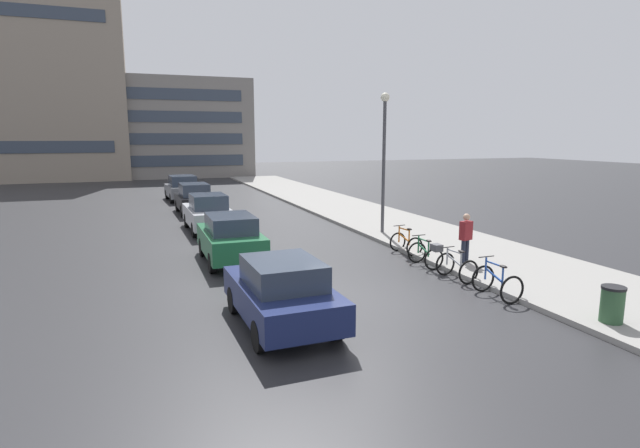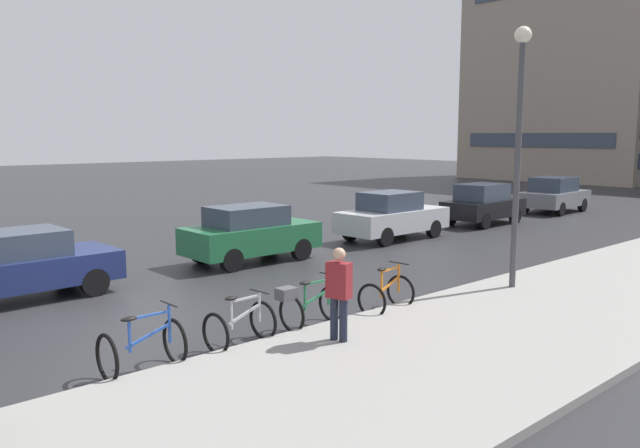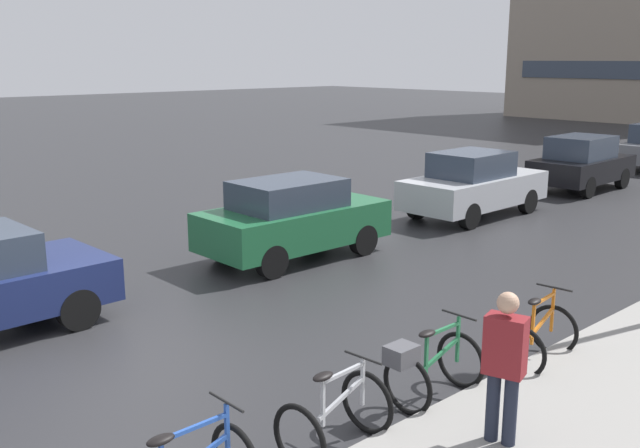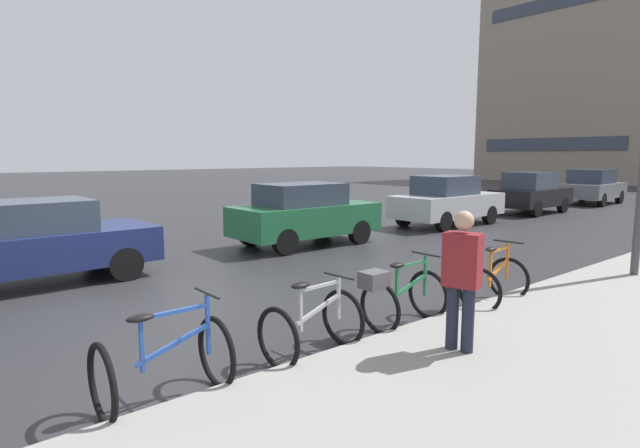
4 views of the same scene
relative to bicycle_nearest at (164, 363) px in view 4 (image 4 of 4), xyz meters
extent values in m
plane|color=#28282B|center=(-3.37, 0.88, -0.41)|extent=(140.00, 140.00, 0.00)
torus|color=black|center=(-0.01, 0.55, -0.04)|extent=(0.75, 0.07, 0.75)
torus|color=black|center=(0.01, -0.56, -0.04)|extent=(0.75, 0.07, 0.75)
cube|color=#234CA8|center=(0.00, -0.20, 0.21)|extent=(0.04, 0.04, 0.49)
cube|color=#234CA8|center=(-0.01, 0.47, 0.27)|extent=(0.04, 0.04, 0.61)
cube|color=#234CA8|center=(0.00, 0.14, 0.48)|extent=(0.04, 0.67, 0.04)
cube|color=#234CA8|center=(0.00, 0.11, 0.16)|extent=(0.04, 0.76, 0.27)
ellipsoid|color=black|center=(0.00, -0.20, 0.49)|extent=(0.14, 0.26, 0.07)
cylinder|color=black|center=(-0.01, 0.47, 0.60)|extent=(0.50, 0.03, 0.03)
torus|color=black|center=(-0.03, 2.31, -0.05)|extent=(0.72, 0.12, 0.72)
torus|color=black|center=(0.05, 1.27, -0.05)|extent=(0.72, 0.12, 0.72)
cube|color=#ADAFB5|center=(0.02, 1.61, 0.20)|extent=(0.04, 0.04, 0.51)
cube|color=#ADAFB5|center=(-0.03, 2.23, 0.21)|extent=(0.04, 0.04, 0.52)
cube|color=#ADAFB5|center=(0.00, 1.92, 0.43)|extent=(0.09, 0.62, 0.04)
cube|color=#ADAFB5|center=(0.00, 1.89, 0.15)|extent=(0.09, 0.71, 0.26)
ellipsoid|color=black|center=(0.02, 1.61, 0.49)|extent=(0.16, 0.27, 0.07)
cylinder|color=black|center=(-0.03, 2.23, 0.49)|extent=(0.50, 0.07, 0.03)
torus|color=black|center=(-0.03, 3.96, -0.05)|extent=(0.71, 0.07, 0.71)
torus|color=black|center=(-0.02, 2.95, -0.05)|extent=(0.71, 0.07, 0.71)
cube|color=#237042|center=(-0.02, 3.28, 0.20)|extent=(0.04, 0.04, 0.50)
cube|color=#237042|center=(-0.03, 3.89, 0.24)|extent=(0.04, 0.04, 0.58)
cube|color=#237042|center=(-0.02, 3.58, 0.45)|extent=(0.04, 0.61, 0.04)
cube|color=#237042|center=(-0.02, 3.56, 0.15)|extent=(0.04, 0.69, 0.25)
ellipsoid|color=black|center=(-0.02, 3.28, 0.48)|extent=(0.14, 0.26, 0.07)
cylinder|color=black|center=(-0.03, 3.89, 0.55)|extent=(0.50, 0.03, 0.03)
cube|color=#4C4C51|center=(-0.02, 2.83, 0.35)|extent=(0.28, 0.34, 0.22)
torus|color=black|center=(0.21, 5.73, -0.06)|extent=(0.71, 0.14, 0.71)
torus|color=black|center=(0.33, 4.72, -0.06)|extent=(0.71, 0.14, 0.71)
cube|color=orange|center=(0.29, 5.05, 0.22)|extent=(0.04, 0.04, 0.56)
cube|color=orange|center=(0.22, 5.65, 0.25)|extent=(0.04, 0.04, 0.60)
cube|color=orange|center=(0.26, 5.35, 0.49)|extent=(0.11, 0.61, 0.04)
cube|color=orange|center=(0.26, 5.33, 0.17)|extent=(0.12, 0.69, 0.25)
ellipsoid|color=black|center=(0.29, 5.05, 0.53)|extent=(0.17, 0.27, 0.07)
cylinder|color=black|center=(0.22, 5.65, 0.57)|extent=(0.50, 0.09, 0.03)
cube|color=navy|center=(-5.85, 0.09, 0.24)|extent=(1.94, 3.90, 0.66)
cube|color=#2D3847|center=(-5.85, -0.07, 0.85)|extent=(1.56, 1.98, 0.57)
cylinder|color=black|center=(-6.71, 1.26, -0.09)|extent=(0.24, 0.65, 0.64)
cylinder|color=black|center=(-5.07, 1.30, -0.09)|extent=(0.24, 0.65, 0.64)
cube|color=#1E6038|center=(-5.89, 6.25, 0.29)|extent=(1.77, 3.90, 0.75)
cube|color=#2D3847|center=(-5.89, 6.09, 0.94)|extent=(1.45, 2.11, 0.56)
cylinder|color=black|center=(-6.67, 7.46, -0.09)|extent=(0.22, 0.64, 0.64)
cylinder|color=black|center=(-5.11, 7.46, -0.09)|extent=(0.22, 0.64, 0.64)
cylinder|color=black|center=(-6.68, 5.04, -0.09)|extent=(0.22, 0.64, 0.64)
cylinder|color=black|center=(-5.11, 5.04, -0.09)|extent=(0.22, 0.64, 0.64)
cube|color=#B2B5BA|center=(-5.82, 12.26, 0.27)|extent=(1.88, 4.28, 0.73)
cube|color=#2D3847|center=(-5.82, 12.09, 0.95)|extent=(1.51, 1.97, 0.63)
cylinder|color=black|center=(-6.64, 13.55, -0.09)|extent=(0.23, 0.64, 0.64)
cylinder|color=black|center=(-5.06, 13.59, -0.09)|extent=(0.23, 0.64, 0.64)
cylinder|color=black|center=(-6.58, 10.93, -0.09)|extent=(0.23, 0.64, 0.64)
cylinder|color=black|center=(-5.00, 10.96, -0.09)|extent=(0.23, 0.64, 0.64)
cube|color=black|center=(-5.83, 17.84, 0.25)|extent=(1.88, 3.81, 0.68)
cube|color=#2D3847|center=(-5.82, 17.69, 0.93)|extent=(1.51, 2.06, 0.67)
cylinder|color=black|center=(-6.64, 18.98, -0.09)|extent=(0.24, 0.65, 0.64)
cylinder|color=black|center=(-5.08, 19.02, -0.09)|extent=(0.24, 0.65, 0.64)
cylinder|color=black|center=(-6.57, 16.65, -0.09)|extent=(0.24, 0.65, 0.64)
cylinder|color=black|center=(-5.01, 16.69, -0.09)|extent=(0.24, 0.65, 0.64)
cube|color=slate|center=(-5.94, 23.87, 0.25)|extent=(2.14, 4.00, 0.69)
cube|color=#2D3847|center=(-5.93, 23.72, 0.93)|extent=(1.70, 2.17, 0.67)
cylinder|color=black|center=(-6.87, 25.03, -0.09)|extent=(0.26, 0.65, 0.64)
cylinder|color=black|center=(-5.14, 25.13, -0.09)|extent=(0.26, 0.65, 0.64)
cylinder|color=black|center=(-6.73, 22.62, -0.09)|extent=(0.26, 0.65, 0.64)
cylinder|color=black|center=(-5.01, 22.72, -0.09)|extent=(0.26, 0.65, 0.64)
cylinder|color=#1E2333|center=(1.10, 2.98, 0.04)|extent=(0.14, 0.14, 0.89)
cylinder|color=#1E2333|center=(1.27, 3.03, 0.04)|extent=(0.14, 0.14, 0.89)
cube|color=maroon|center=(1.19, 3.01, 0.79)|extent=(0.45, 0.34, 0.61)
sphere|color=tan|center=(1.19, 3.01, 1.23)|extent=(0.22, 0.22, 0.22)
cube|color=gray|center=(-16.63, 45.82, 8.69)|extent=(14.85, 9.40, 18.19)
cube|color=#333D4C|center=(-16.63, 41.07, 2.87)|extent=(12.18, 0.06, 1.10)
cube|color=#333D4C|center=(-16.63, 41.07, 14.51)|extent=(12.18, 0.06, 1.10)
camera|label=1|loc=(-8.73, -10.26, 3.79)|focal=28.00mm
camera|label=2|loc=(8.63, -4.07, 3.20)|focal=35.00mm
camera|label=3|loc=(4.84, -2.81, 3.57)|focal=40.00mm
camera|label=4|loc=(4.41, -1.70, 1.95)|focal=28.00mm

